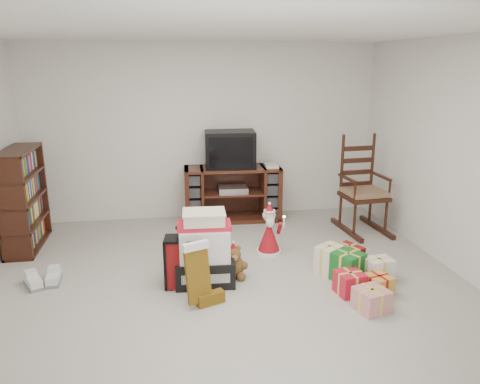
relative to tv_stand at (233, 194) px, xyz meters
name	(u,v)px	position (x,y,z in m)	size (l,w,h in m)	color
room	(229,170)	(-0.37, -2.23, 0.86)	(5.01, 5.01, 2.51)	#B1ADA2
tv_stand	(233,194)	(0.00, 0.00, 0.00)	(1.39, 0.55, 0.78)	#432213
bookshelf	(24,201)	(-2.67, -0.60, 0.20)	(0.34, 1.01, 1.23)	#37160F
rocking_chair	(362,197)	(1.67, -0.69, 0.07)	(0.61, 0.93, 1.35)	#37160F
gift_pile	(205,252)	(-0.59, -1.96, -0.06)	(0.63, 0.47, 0.76)	black
red_suitcase	(186,262)	(-0.78, -2.02, -0.12)	(0.43, 0.26, 0.62)	maroon
stocking	(198,274)	(-0.70, -2.43, -0.08)	(0.30, 0.13, 0.63)	#0B6B14
teddy_bear	(233,263)	(-0.28, -1.89, -0.24)	(0.24, 0.21, 0.35)	brown
santa_figurine	(269,234)	(0.24, -1.32, -0.15)	(0.30, 0.29, 0.63)	maroon
mrs_claus_figurine	(191,243)	(-0.69, -1.43, -0.15)	(0.30, 0.29, 0.62)	maroon
sneaker_pair	(43,280)	(-2.24, -1.75, -0.34)	(0.40, 0.33, 0.11)	silver
gift_cluster	(359,273)	(0.96, -2.28, -0.27)	(0.74, 1.08, 0.25)	red
crt_television	(230,149)	(-0.03, 0.04, 0.65)	(0.73, 0.56, 0.51)	black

